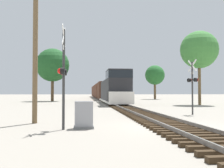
# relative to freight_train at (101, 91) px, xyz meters

# --- Properties ---
(ground_plane) EXTENTS (400.00, 400.00, 0.00)m
(ground_plane) POSITION_rel_freight_train_xyz_m (0.00, -55.29, -1.98)
(ground_plane) COLOR gray
(rail_track_bed) EXTENTS (2.60, 160.00, 0.31)m
(rail_track_bed) POSITION_rel_freight_train_xyz_m (0.00, -55.29, -1.84)
(rail_track_bed) COLOR #382819
(rail_track_bed) RESTS_ON ground
(freight_train) EXTENTS (2.90, 78.16, 4.43)m
(freight_train) POSITION_rel_freight_train_xyz_m (0.00, 0.00, 0.00)
(freight_train) COLOR #232326
(freight_train) RESTS_ON ground
(crossing_signal_near) EXTENTS (0.36, 1.01, 4.69)m
(crossing_signal_near) POSITION_rel_freight_train_xyz_m (-5.13, -55.61, 0.57)
(crossing_signal_near) COLOR #333333
(crossing_signal_near) RESTS_ON ground
(crossing_signal_far) EXTENTS (0.58, 1.00, 4.14)m
(crossing_signal_far) POSITION_rel_freight_train_xyz_m (3.93, -48.58, 0.44)
(crossing_signal_far) COLOR #333333
(crossing_signal_far) RESTS_ON ground
(relay_cabinet) EXTENTS (0.91, 0.63, 1.26)m
(relay_cabinet) POSITION_rel_freight_train_xyz_m (-4.19, -55.32, -1.36)
(relay_cabinet) COLOR slate
(relay_cabinet) RESTS_ON ground
(utility_pole) EXTENTS (1.80, 0.27, 8.10)m
(utility_pole) POSITION_rel_freight_train_xyz_m (-6.84, -53.01, 2.22)
(utility_pole) COLOR brown
(utility_pole) RESTS_ON ground
(tree_far_right) EXTENTS (5.02, 5.02, 9.88)m
(tree_far_right) POSITION_rel_freight_train_xyz_m (11.07, -34.08, 5.37)
(tree_far_right) COLOR brown
(tree_far_right) RESTS_ON ground
(tree_mid_background) EXTENTS (6.26, 6.26, 9.94)m
(tree_mid_background) POSITION_rel_freight_train_xyz_m (-10.22, -17.35, 4.81)
(tree_mid_background) COLOR brown
(tree_mid_background) RESTS_ON ground
(tree_deep_background) EXTENTS (4.70, 4.70, 8.19)m
(tree_deep_background) POSITION_rel_freight_train_xyz_m (12.66, -5.98, 3.82)
(tree_deep_background) COLOR brown
(tree_deep_background) RESTS_ON ground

